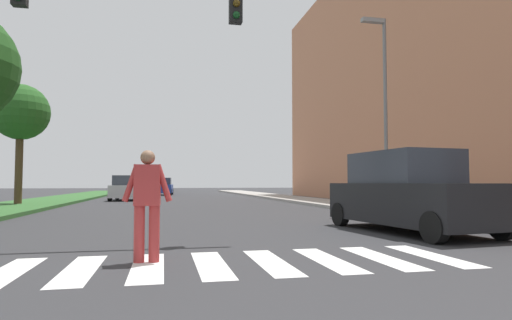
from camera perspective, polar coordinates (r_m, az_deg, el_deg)
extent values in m
plane|color=#2D2D30|center=(29.50, -10.89, -5.31)|extent=(140.00, 140.00, 0.00)
cube|color=silver|center=(6.74, -30.13, -12.83)|extent=(0.45, 2.20, 0.01)
cube|color=silver|center=(6.52, -22.38, -13.34)|extent=(0.45, 2.20, 0.01)
cube|color=silver|center=(6.43, -14.23, -13.63)|extent=(0.45, 2.20, 0.01)
cube|color=silver|center=(6.47, -6.01, -13.65)|extent=(0.45, 2.20, 0.01)
cube|color=silver|center=(6.62, 1.98, -13.41)|extent=(0.45, 2.20, 0.01)
cube|color=silver|center=(6.90, 9.44, -12.96)|extent=(0.45, 2.20, 0.01)
cube|color=silver|center=(7.27, 16.20, -12.36)|extent=(0.45, 2.20, 0.01)
cube|color=silver|center=(7.73, 22.21, -11.69)|extent=(0.45, 2.20, 0.01)
cube|color=#2D5B28|center=(28.32, -26.23, -5.00)|extent=(3.83, 64.00, 0.15)
cylinder|color=#4C3823|center=(24.66, -29.03, -0.69)|extent=(0.36, 0.36, 3.79)
sphere|color=#23561E|center=(24.91, -28.86, 5.62)|extent=(2.82, 2.82, 2.82)
cube|color=tan|center=(29.33, 28.58, 11.07)|extent=(12.94, 36.90, 16.32)
cube|color=#9E9991|center=(28.91, 5.86, -5.25)|extent=(3.00, 64.00, 0.15)
cube|color=black|center=(10.03, -2.73, 19.86)|extent=(0.28, 0.20, 0.80)
sphere|color=#4C380F|center=(9.93, -2.61, 20.12)|extent=(0.16, 0.16, 0.16)
sphere|color=#0F3F19|center=(9.83, -2.62, 18.73)|extent=(0.16, 0.16, 0.16)
cylinder|color=slate|center=(17.52, 16.88, 5.97)|extent=(0.14, 0.14, 7.50)
cube|color=gray|center=(18.22, 15.25, 17.48)|extent=(0.90, 0.24, 0.16)
cylinder|color=#B23333|center=(6.73, -13.40, -9.53)|extent=(0.17, 0.17, 0.85)
cylinder|color=#B23333|center=(6.76, -15.29, -9.49)|extent=(0.17, 0.17, 0.85)
cube|color=#B23333|center=(6.70, -14.26, -3.26)|extent=(0.40, 0.27, 0.62)
cylinder|color=#B23333|center=(6.68, -12.21, -3.02)|extent=(0.27, 0.11, 0.58)
cylinder|color=#B23333|center=(6.73, -16.30, -2.96)|extent=(0.27, 0.11, 0.58)
sphere|color=#8C664C|center=(6.71, -14.22, 0.33)|extent=(0.23, 0.23, 0.22)
cube|color=black|center=(11.13, 19.77, -5.41)|extent=(2.37, 4.77, 0.96)
cube|color=#2D333D|center=(11.31, 18.98, -0.95)|extent=(1.92, 2.69, 0.79)
cylinder|color=black|center=(10.39, 30.00, -7.47)|extent=(0.29, 0.66, 0.64)
cylinder|color=black|center=(9.18, 22.65, -8.29)|extent=(0.29, 0.66, 0.64)
cylinder|color=black|center=(13.15, 17.83, -6.72)|extent=(0.29, 0.66, 0.64)
cylinder|color=black|center=(12.21, 11.16, -7.10)|extent=(0.29, 0.66, 0.64)
cube|color=#B7B7BC|center=(30.55, -16.86, -3.99)|extent=(1.94, 4.36, 0.80)
cube|color=#2D333D|center=(30.34, -16.89, -2.61)|extent=(1.65, 1.99, 0.66)
cylinder|color=black|center=(32.35, -17.98, -4.45)|extent=(0.24, 0.65, 0.64)
cylinder|color=black|center=(32.17, -15.07, -4.50)|extent=(0.24, 0.65, 0.64)
cylinder|color=black|center=(28.98, -18.87, -4.61)|extent=(0.24, 0.65, 0.64)
cylinder|color=black|center=(28.79, -15.63, -4.68)|extent=(0.24, 0.65, 0.64)
cube|color=navy|center=(42.67, -12.26, -3.75)|extent=(2.01, 4.44, 0.80)
cube|color=#2D333D|center=(42.45, -12.27, -2.77)|extent=(1.65, 2.04, 0.65)
cylinder|color=black|center=(44.45, -13.15, -4.09)|extent=(0.26, 0.65, 0.64)
cylinder|color=black|center=(44.35, -11.10, -4.12)|extent=(0.26, 0.65, 0.64)
cylinder|color=black|center=(41.03, -13.53, -4.18)|extent=(0.26, 0.65, 0.64)
cylinder|color=black|center=(40.92, -11.32, -4.21)|extent=(0.26, 0.65, 0.64)
cube|color=#474C51|center=(55.96, -12.29, -3.57)|extent=(2.09, 4.64, 0.79)
cube|color=#2D333D|center=(55.74, -12.30, -2.83)|extent=(1.70, 2.14, 0.65)
cylinder|color=black|center=(57.84, -12.96, -3.84)|extent=(0.27, 0.65, 0.64)
cylinder|color=black|center=(57.72, -11.36, -3.85)|extent=(0.27, 0.65, 0.64)
cylinder|color=black|center=(54.23, -13.28, -3.89)|extent=(0.27, 0.65, 0.64)
cylinder|color=black|center=(54.11, -11.58, -3.91)|extent=(0.27, 0.65, 0.64)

